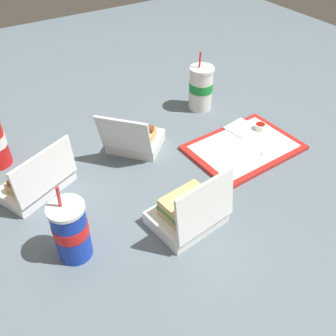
% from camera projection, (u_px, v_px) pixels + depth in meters
% --- Properties ---
extents(ground_plane, '(3.20, 3.20, 0.00)m').
position_uv_depth(ground_plane, '(154.00, 174.00, 1.19)').
color(ground_plane, slate).
extents(food_tray, '(0.38, 0.28, 0.01)m').
position_uv_depth(food_tray, '(244.00, 148.00, 1.29)').
color(food_tray, red).
rests_on(food_tray, ground_plane).
extents(ketchup_cup, '(0.04, 0.04, 0.02)m').
position_uv_depth(ketchup_cup, '(260.00, 127.00, 1.35)').
color(ketchup_cup, white).
rests_on(ketchup_cup, food_tray).
extents(napkin_stack, '(0.11, 0.11, 0.00)m').
position_uv_depth(napkin_stack, '(242.00, 128.00, 1.36)').
color(napkin_stack, white).
rests_on(napkin_stack, food_tray).
extents(plastic_fork, '(0.11, 0.04, 0.00)m').
position_uv_depth(plastic_fork, '(276.00, 150.00, 1.26)').
color(plastic_fork, white).
rests_on(plastic_fork, food_tray).
extents(clamshell_hotdog_left, '(0.24, 0.21, 0.16)m').
position_uv_depth(clamshell_hotdog_left, '(37.00, 181.00, 1.11)').
color(clamshell_hotdog_left, white).
rests_on(clamshell_hotdog_left, ground_plane).
extents(clamshell_sandwich_front, '(0.21, 0.18, 0.19)m').
position_uv_depth(clamshell_sandwich_front, '(188.00, 212.00, 1.00)').
color(clamshell_sandwich_front, white).
rests_on(clamshell_sandwich_front, ground_plane).
extents(clamshell_hotdog_back, '(0.26, 0.25, 0.18)m').
position_uv_depth(clamshell_hotdog_back, '(134.00, 138.00, 1.27)').
color(clamshell_hotdog_back, white).
rests_on(clamshell_hotdog_back, ground_plane).
extents(soda_cup_center, '(0.10, 0.10, 0.23)m').
position_uv_depth(soda_cup_center, '(201.00, 88.00, 1.45)').
color(soda_cup_center, white).
rests_on(soda_cup_center, ground_plane).
extents(soda_cup_left, '(0.09, 0.09, 0.23)m').
position_uv_depth(soda_cup_left, '(71.00, 230.00, 0.90)').
color(soda_cup_left, '#1938B7').
rests_on(soda_cup_left, ground_plane).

